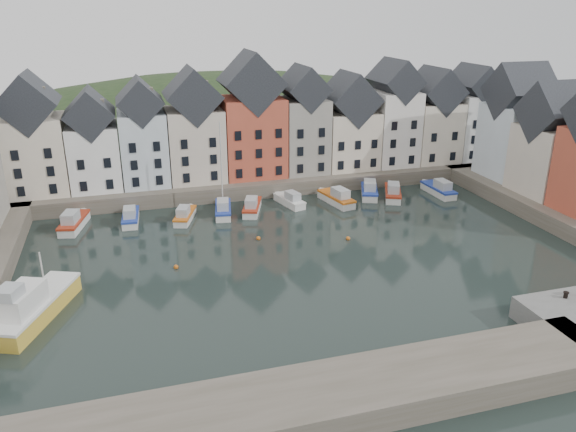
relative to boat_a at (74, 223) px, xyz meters
name	(u,v)px	position (x,y,z in m)	size (l,w,h in m)	color
ground	(313,264)	(24.78, -17.74, -0.78)	(260.00, 260.00, 0.00)	black
far_quay	(250,177)	(24.78, 12.26, 0.22)	(90.00, 16.00, 2.00)	#544E40
near_wall	(277,409)	(14.78, -39.74, 0.22)	(50.00, 6.00, 2.00)	#544E40
hillside	(224,230)	(24.79, 38.26, -18.75)	(153.60, 70.40, 64.00)	#1D3018
far_terrace	(273,127)	(27.99, 10.26, 8.09)	(72.37, 8.16, 17.78)	#EEDFC7
right_terrace	(556,142)	(60.78, -9.66, 8.13)	(8.30, 24.25, 16.36)	silver
mooring_buoys	(264,247)	(20.78, -12.40, -0.63)	(20.50, 5.50, 0.50)	#C76017
boat_a	(74,223)	(0.00, 0.00, 0.00)	(3.65, 7.17, 2.64)	silver
boat_b	(130,217)	(6.71, 0.17, -0.08)	(2.37, 6.32, 2.38)	silver
boat_c	(185,216)	(13.31, -1.11, -0.12)	(3.61, 6.12, 2.24)	silver
boat_d	(223,209)	(18.35, -0.38, 0.01)	(3.09, 6.66, 12.26)	silver
boat_e	(252,207)	(22.16, -0.51, -0.07)	(3.90, 6.56, 2.41)	silver
boat_f	(290,200)	(27.76, 0.71, -0.12)	(3.20, 6.11, 2.24)	silver
boat_g	(337,198)	(34.10, -0.57, -0.01)	(3.40, 7.09, 2.61)	silver
boat_h	(369,190)	(39.76, 1.36, 0.02)	(4.65, 7.34, 2.70)	silver
boat_i	(393,193)	(42.53, -0.54, -0.01)	(4.75, 7.08, 2.62)	silver
boat_j	(439,190)	(49.59, -1.06, -0.02)	(2.25, 6.74, 2.57)	silver
large_vessel	(32,307)	(-2.03, -21.69, 0.56)	(7.00, 11.27, 5.71)	gold
mooring_bollard	(566,295)	(42.02, -34.27, 1.53)	(0.48, 0.48, 0.56)	black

